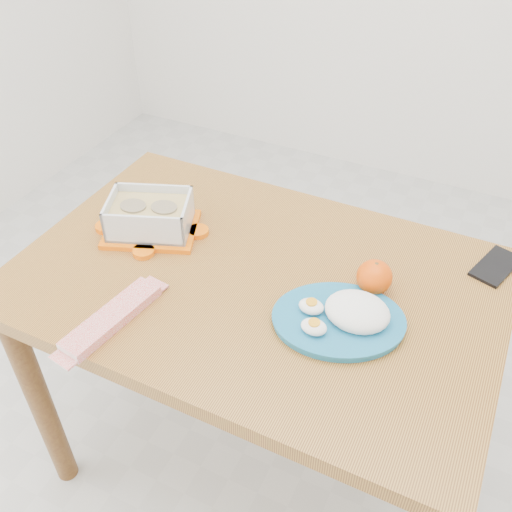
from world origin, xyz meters
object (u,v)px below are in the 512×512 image
at_px(dining_table, 256,310).
at_px(smartphone, 496,266).
at_px(food_container, 150,216).
at_px(rice_plate, 345,315).
at_px(orange_fruit, 374,277).

bearing_deg(dining_table, smartphone, 29.15).
distance_m(food_container, rice_plate, 0.55).
xyz_separation_m(orange_fruit, rice_plate, (-0.02, -0.12, -0.01)).
height_order(food_container, rice_plate, food_container).
bearing_deg(food_container, orange_fruit, -17.85).
bearing_deg(food_container, smartphone, -4.96).
xyz_separation_m(orange_fruit, smartphone, (0.24, 0.20, -0.04)).
distance_m(food_container, orange_fruit, 0.56).
distance_m(dining_table, orange_fruit, 0.30).
height_order(dining_table, orange_fruit, orange_fruit).
bearing_deg(smartphone, dining_table, -133.17).
relative_size(orange_fruit, smartphone, 0.56).
xyz_separation_m(food_container, smartphone, (0.80, 0.23, -0.04)).
bearing_deg(smartphone, food_container, -145.86).
height_order(rice_plate, smartphone, rice_plate).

